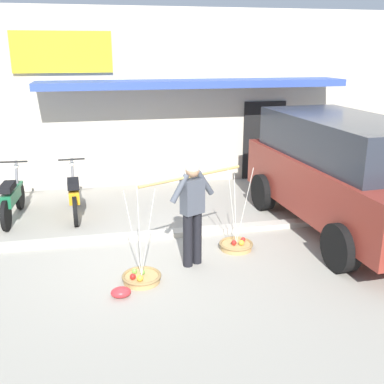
{
  "coord_description": "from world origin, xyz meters",
  "views": [
    {
      "loc": [
        -1.02,
        -6.89,
        3.26
      ],
      "look_at": [
        0.58,
        0.6,
        0.85
      ],
      "focal_mm": 42.52,
      "sensor_mm": 36.0,
      "label": 1
    }
  ],
  "objects_px": {
    "fruit_vendor": "(192,206)",
    "fruit_basket_left_side": "(141,277)",
    "plastic_litter_bag": "(121,292)",
    "motorcycle_second_in_row": "(74,194)",
    "fruit_basket_right_side": "(236,245)",
    "motorcycle_nearest_shop": "(12,198)",
    "parked_truck": "(345,171)"
  },
  "relations": [
    {
      "from": "fruit_basket_left_side",
      "to": "parked_truck",
      "type": "xyz_separation_m",
      "value": [
        3.89,
        1.28,
        1.05
      ]
    },
    {
      "from": "fruit_vendor",
      "to": "motorcycle_second_in_row",
      "type": "bearing_deg",
      "value": 125.3
    },
    {
      "from": "fruit_basket_right_side",
      "to": "parked_truck",
      "type": "bearing_deg",
      "value": 12.14
    },
    {
      "from": "fruit_basket_right_side",
      "to": "motorcycle_nearest_shop",
      "type": "height_order",
      "value": "fruit_basket_right_side"
    },
    {
      "from": "fruit_basket_right_side",
      "to": "plastic_litter_bag",
      "type": "distance_m",
      "value": 2.34
    },
    {
      "from": "fruit_basket_left_side",
      "to": "motorcycle_second_in_row",
      "type": "xyz_separation_m",
      "value": [
        -1.03,
        3.07,
        0.38
      ]
    },
    {
      "from": "fruit_basket_left_side",
      "to": "motorcycle_nearest_shop",
      "type": "xyz_separation_m",
      "value": [
        -2.23,
        3.1,
        0.38
      ]
    },
    {
      "from": "fruit_basket_left_side",
      "to": "parked_truck",
      "type": "distance_m",
      "value": 4.23
    },
    {
      "from": "fruit_basket_right_side",
      "to": "motorcycle_nearest_shop",
      "type": "bearing_deg",
      "value": 149.86
    },
    {
      "from": "plastic_litter_bag",
      "to": "motorcycle_nearest_shop",
      "type": "bearing_deg",
      "value": 118.86
    },
    {
      "from": "fruit_vendor",
      "to": "fruit_basket_left_side",
      "type": "height_order",
      "value": "fruit_vendor"
    },
    {
      "from": "fruit_basket_left_side",
      "to": "plastic_litter_bag",
      "type": "bearing_deg",
      "value": -131.14
    },
    {
      "from": "fruit_basket_right_side",
      "to": "parked_truck",
      "type": "xyz_separation_m",
      "value": [
        2.18,
        0.47,
        1.05
      ]
    },
    {
      "from": "fruit_basket_right_side",
      "to": "motorcycle_nearest_shop",
      "type": "distance_m",
      "value": 4.56
    },
    {
      "from": "fruit_vendor",
      "to": "fruit_basket_left_side",
      "type": "xyz_separation_m",
      "value": [
        -0.85,
        -0.41,
        -0.9
      ]
    },
    {
      "from": "fruit_basket_right_side",
      "to": "motorcycle_second_in_row",
      "type": "distance_m",
      "value": 3.56
    },
    {
      "from": "fruit_vendor",
      "to": "plastic_litter_bag",
      "type": "distance_m",
      "value": 1.67
    },
    {
      "from": "motorcycle_nearest_shop",
      "to": "plastic_litter_bag",
      "type": "bearing_deg",
      "value": -61.14
    },
    {
      "from": "parked_truck",
      "to": "plastic_litter_bag",
      "type": "relative_size",
      "value": 17.49
    },
    {
      "from": "plastic_litter_bag",
      "to": "parked_truck",
      "type": "bearing_deg",
      "value": 21.43
    },
    {
      "from": "fruit_vendor",
      "to": "parked_truck",
      "type": "relative_size",
      "value": 0.35
    },
    {
      "from": "motorcycle_second_in_row",
      "to": "plastic_litter_bag",
      "type": "relative_size",
      "value": 6.51
    },
    {
      "from": "fruit_basket_right_side",
      "to": "motorcycle_second_in_row",
      "type": "bearing_deg",
      "value": 140.49
    },
    {
      "from": "parked_truck",
      "to": "plastic_litter_bag",
      "type": "height_order",
      "value": "parked_truck"
    },
    {
      "from": "fruit_basket_right_side",
      "to": "fruit_basket_left_side",
      "type": "bearing_deg",
      "value": -154.4
    },
    {
      "from": "fruit_vendor",
      "to": "fruit_basket_left_side",
      "type": "relative_size",
      "value": 1.18
    },
    {
      "from": "fruit_basket_right_side",
      "to": "parked_truck",
      "type": "relative_size",
      "value": 0.3
    },
    {
      "from": "motorcycle_second_in_row",
      "to": "parked_truck",
      "type": "relative_size",
      "value": 0.37
    },
    {
      "from": "parked_truck",
      "to": "fruit_basket_left_side",
      "type": "bearing_deg",
      "value": -161.7
    },
    {
      "from": "plastic_litter_bag",
      "to": "motorcycle_second_in_row",
      "type": "bearing_deg",
      "value": 101.72
    },
    {
      "from": "fruit_vendor",
      "to": "motorcycle_second_in_row",
      "type": "relative_size",
      "value": 0.94
    },
    {
      "from": "motorcycle_nearest_shop",
      "to": "parked_truck",
      "type": "xyz_separation_m",
      "value": [
        6.11,
        -1.81,
        0.68
      ]
    }
  ]
}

